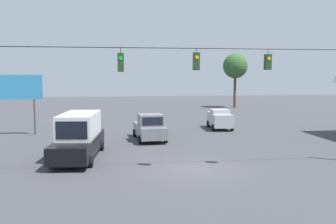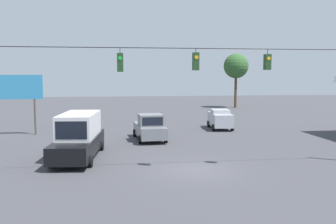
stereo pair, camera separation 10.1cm
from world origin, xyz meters
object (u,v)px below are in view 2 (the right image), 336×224
pickup_truck_grey_withflow_mid (150,128)px  traffic_cone_third (75,143)px  traffic_cone_nearest (68,158)px  traffic_cone_second (72,150)px  sedan_silver_oncoming_far (220,119)px  tree_horizon_left (236,66)px  traffic_cone_fifth (82,132)px  overhead_signal_span (194,88)px  box_truck_black_parked_shoulder (79,136)px  roadside_billboard (14,91)px  traffic_cone_fourth (81,138)px

pickup_truck_grey_withflow_mid → traffic_cone_third: pickup_truck_grey_withflow_mid is taller
traffic_cone_nearest → traffic_cone_second: bearing=-89.0°
sedan_silver_oncoming_far → tree_horizon_left: size_ratio=0.50×
traffic_cone_third → tree_horizon_left: (-21.54, -29.71, 6.16)m
traffic_cone_nearest → traffic_cone_third: size_ratio=1.00×
traffic_cone_fifth → traffic_cone_second: bearing=90.2°
overhead_signal_span → traffic_cone_third: overhead_signal_span is taller
box_truck_black_parked_shoulder → traffic_cone_nearest: bearing=72.3°
overhead_signal_span → box_truck_black_parked_shoulder: size_ratio=2.97×
box_truck_black_parked_shoulder → traffic_cone_third: 3.59m
box_truck_black_parked_shoulder → roadside_billboard: 11.96m
traffic_cone_nearest → traffic_cone_fifth: (0.06, -9.79, 0.00)m
box_truck_black_parked_shoulder → tree_horizon_left: (-20.95, -33.09, 5.11)m
pickup_truck_grey_withflow_mid → sedan_silver_oncoming_far: 8.92m
traffic_cone_second → roadside_billboard: size_ratio=0.13×
traffic_cone_second → traffic_cone_fifth: 7.46m
traffic_cone_third → traffic_cone_fifth: same height
box_truck_black_parked_shoulder → pickup_truck_grey_withflow_mid: bearing=-131.1°
traffic_cone_second → box_truck_black_parked_shoulder: bearing=123.9°
box_truck_black_parked_shoulder → sedan_silver_oncoming_far: 16.39m
overhead_signal_span → sedan_silver_oncoming_far: bearing=-110.8°
overhead_signal_span → traffic_cone_nearest: overhead_signal_span is taller
box_truck_black_parked_shoulder → sedan_silver_oncoming_far: bearing=-138.2°
traffic_cone_nearest → roadside_billboard: bearing=-62.7°
overhead_signal_span → traffic_cone_fourth: size_ratio=33.46×
sedan_silver_oncoming_far → traffic_cone_second: sedan_silver_oncoming_far is taller
overhead_signal_span → roadside_billboard: (12.90, -13.89, -0.65)m
box_truck_black_parked_shoulder → roadside_billboard: bearing=-57.0°
overhead_signal_span → traffic_cone_third: 11.12m
tree_horizon_left → traffic_cone_fifth: bearing=49.1°
overhead_signal_span → roadside_billboard: 18.97m
overhead_signal_span → traffic_cone_second: overhead_signal_span is taller
overhead_signal_span → sedan_silver_oncoming_far: overhead_signal_span is taller
box_truck_black_parked_shoulder → traffic_cone_fourth: bearing=-85.8°
sedan_silver_oncoming_far → tree_horizon_left: (-8.73, -22.17, 5.51)m
sedan_silver_oncoming_far → traffic_cone_fourth: (12.62, 5.31, -0.65)m
box_truck_black_parked_shoulder → sedan_silver_oncoming_far: size_ratio=1.77×
pickup_truck_grey_withflow_mid → traffic_cone_fourth: size_ratio=7.79×
overhead_signal_span → traffic_cone_fifth: bearing=-60.1°
tree_horizon_left → roadside_billboard: bearing=40.4°
traffic_cone_third → box_truck_black_parked_shoulder: bearing=99.9°
pickup_truck_grey_withflow_mid → traffic_cone_second: pickup_truck_grey_withflow_mid is taller
roadside_billboard → tree_horizon_left: bearing=-139.6°
box_truck_black_parked_shoulder → traffic_cone_fourth: 5.71m
traffic_cone_second → tree_horizon_left: tree_horizon_left is taller
roadside_billboard → tree_horizon_left: tree_horizon_left is taller
roadside_billboard → traffic_cone_second: bearing=122.9°
overhead_signal_span → sedan_silver_oncoming_far: (-5.68, -14.99, -3.51)m
pickup_truck_grey_withflow_mid → traffic_cone_nearest: 9.10m
sedan_silver_oncoming_far → roadside_billboard: 18.83m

